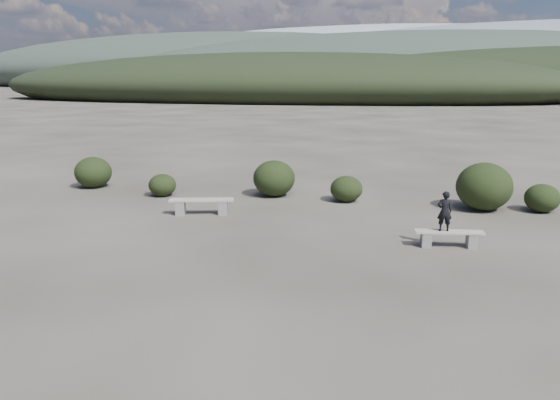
# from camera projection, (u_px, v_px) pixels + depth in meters

# --- Properties ---
(ground) EXTENTS (1200.00, 1200.00, 0.00)m
(ground) POSITION_uv_depth(u_px,v_px,m) (243.00, 291.00, 10.91)
(ground) COLOR #332E27
(ground) RESTS_ON ground
(bench_left) EXTENTS (2.02, 0.97, 0.50)m
(bench_left) POSITION_uv_depth(u_px,v_px,m) (202.00, 205.00, 16.95)
(bench_left) COLOR slate
(bench_left) RESTS_ON ground
(bench_right) EXTENTS (1.73, 0.63, 0.42)m
(bench_right) POSITION_uv_depth(u_px,v_px,m) (449.00, 237.00, 13.68)
(bench_right) COLOR slate
(bench_right) RESTS_ON ground
(seated_person) EXTENTS (0.41, 0.31, 1.02)m
(seated_person) POSITION_uv_depth(u_px,v_px,m) (445.00, 211.00, 13.55)
(seated_person) COLOR black
(seated_person) RESTS_ON bench_right
(shrub_a) EXTENTS (0.98, 0.98, 0.80)m
(shrub_a) POSITION_uv_depth(u_px,v_px,m) (162.00, 185.00, 19.57)
(shrub_a) COLOR black
(shrub_a) RESTS_ON ground
(shrub_b) EXTENTS (1.50, 1.50, 1.29)m
(shrub_b) POSITION_uv_depth(u_px,v_px,m) (274.00, 178.00, 19.54)
(shrub_b) COLOR black
(shrub_b) RESTS_ON ground
(shrub_c) EXTENTS (1.11, 1.11, 0.89)m
(shrub_c) POSITION_uv_depth(u_px,v_px,m) (346.00, 189.00, 18.70)
(shrub_c) COLOR black
(shrub_c) RESTS_ON ground
(shrub_d) EXTENTS (1.75, 1.75, 1.54)m
(shrub_d) POSITION_uv_depth(u_px,v_px,m) (484.00, 187.00, 17.44)
(shrub_d) COLOR black
(shrub_d) RESTS_ON ground
(shrub_e) EXTENTS (1.08, 1.08, 0.90)m
(shrub_e) POSITION_uv_depth(u_px,v_px,m) (542.00, 198.00, 17.24)
(shrub_e) COLOR black
(shrub_e) RESTS_ON ground
(shrub_f) EXTENTS (1.41, 1.41, 1.19)m
(shrub_f) POSITION_uv_depth(u_px,v_px,m) (93.00, 172.00, 21.09)
(shrub_f) COLOR black
(shrub_f) RESTS_ON ground
(mountain_ridges) EXTENTS (500.00, 400.00, 56.00)m
(mountain_ridges) POSITION_uv_depth(u_px,v_px,m) (408.00, 66.00, 330.39)
(mountain_ridges) COLOR black
(mountain_ridges) RESTS_ON ground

